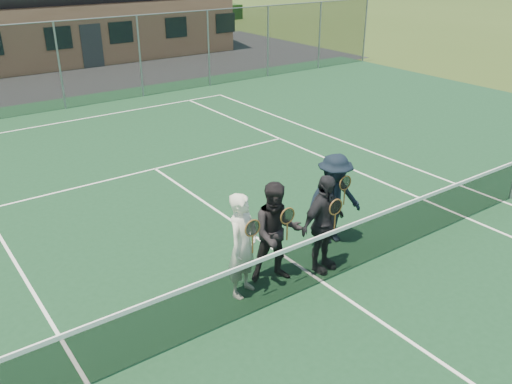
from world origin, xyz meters
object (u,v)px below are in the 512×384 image
Objects in this scene: player_b at (277,233)px; player_d at (334,199)px; tennis_net at (323,256)px; player_c at (323,224)px; player_a at (243,245)px.

player_b is 1.74m from player_d.
tennis_net is 0.58m from player_c.
tennis_net is 1.52m from player_d.
player_d is at bearing 13.86° from player_b.
player_a and player_b have the same top height.
tennis_net is at bearing -130.06° from player_c.
player_c reaches higher than tennis_net.
player_c is at bearing 49.94° from tennis_net.
player_b is at bearing 165.67° from player_c.
player_c is at bearing -142.92° from player_d.
tennis_net is at bearing -23.06° from player_a.
player_c is at bearing -7.75° from player_a.
player_c is 1.05m from player_d.
player_b is 1.00× the size of player_d.
player_d is at bearing 10.09° from player_a.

